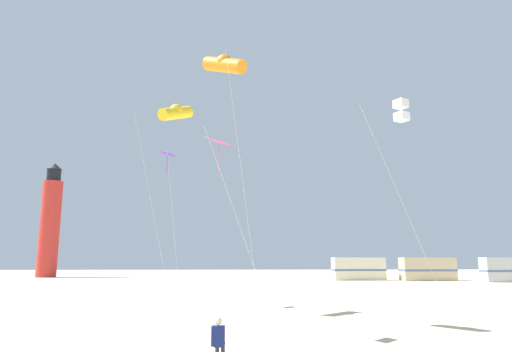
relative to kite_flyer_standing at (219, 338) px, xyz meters
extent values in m
cube|color=navy|center=(-0.01, -0.08, 0.07)|extent=(0.37, 0.26, 0.52)
sphere|color=beige|center=(-0.01, -0.08, 0.45)|extent=(0.20, 0.20, 0.20)
cylinder|color=#2D2D38|center=(0.09, 0.09, -0.17)|extent=(0.18, 0.37, 0.13)
cylinder|color=#2D2D38|center=(0.11, 0.25, -0.40)|extent=(0.11, 0.11, 0.42)
cylinder|color=#2D2D38|center=(-0.07, 0.11, -0.17)|extent=(0.18, 0.37, 0.13)
cylinder|color=#2D2D38|center=(-0.05, 0.27, -0.40)|extent=(0.11, 0.11, 0.42)
cylinder|color=silver|center=(-3.38, 14.50, 3.98)|extent=(0.94, 1.21, 9.19)
cube|color=purple|center=(-3.98, 14.96, 8.57)|extent=(1.22, 1.22, 0.40)
cylinder|color=purple|center=(-3.98, 14.96, 7.92)|extent=(0.04, 0.04, 1.10)
cylinder|color=silver|center=(0.64, 2.89, 2.98)|extent=(2.67, 1.77, 7.19)
cube|color=#E54C8C|center=(-0.24, 4.22, 6.57)|extent=(1.22, 1.22, 0.40)
cylinder|color=#E54C8C|center=(-0.24, 4.22, 5.92)|extent=(0.04, 0.04, 1.10)
cylinder|color=silver|center=(-4.02, 10.76, 4.86)|extent=(2.82, 1.81, 10.94)
cylinder|color=yellow|center=(-3.12, 12.16, 10.32)|extent=(1.94, 2.48, 1.48)
sphere|color=yellow|center=(-3.12, 12.16, 10.47)|extent=(0.76, 0.76, 0.76)
cylinder|color=silver|center=(0.71, 6.71, 5.31)|extent=(1.65, 1.87, 11.85)
cylinder|color=orange|center=(-0.22, 7.53, 11.23)|extent=(2.33, 2.18, 1.48)
sphere|color=orange|center=(-0.22, 7.53, 11.38)|extent=(0.76, 0.76, 0.76)
cylinder|color=silver|center=(8.22, 7.89, 4.57)|extent=(3.27, 1.62, 10.38)
cube|color=white|center=(9.02, 9.52, 10.11)|extent=(0.82, 0.82, 0.44)
cube|color=white|center=(9.02, 9.52, 9.41)|extent=(0.82, 0.82, 0.44)
cylinder|color=red|center=(-27.17, 54.56, 6.39)|extent=(2.80, 2.80, 14.00)
cylinder|color=black|center=(-27.17, 54.56, 14.29)|extent=(2.00, 2.00, 1.80)
cone|color=black|center=(-27.17, 54.56, 15.69)|extent=(2.20, 2.20, 1.00)
cube|color=beige|center=(15.66, 44.48, 0.79)|extent=(6.42, 2.35, 2.80)
cube|color=#4C608C|center=(15.66, 44.48, 0.65)|extent=(6.46, 2.39, 0.24)
cube|color=#C6B28C|center=(23.77, 42.71, 0.79)|extent=(6.42, 2.37, 2.80)
cube|color=#4C608C|center=(23.77, 42.71, 0.65)|extent=(6.46, 2.41, 0.24)
cube|color=#B7BABF|center=(32.25, 39.35, 0.79)|extent=(6.58, 2.85, 2.80)
cube|color=#4C608C|center=(32.25, 39.35, 0.65)|extent=(6.62, 2.89, 0.24)
camera|label=1|loc=(0.51, -12.75, 2.13)|focal=31.56mm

